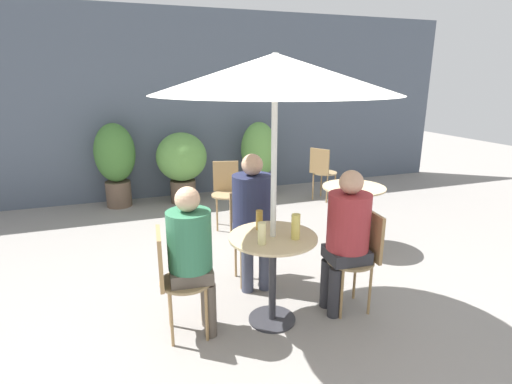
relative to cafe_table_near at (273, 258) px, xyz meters
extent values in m
plane|color=gray|center=(-0.05, -0.13, -0.56)|extent=(20.00, 20.00, 0.00)
cube|color=#4C5666|center=(-0.05, 3.99, 0.94)|extent=(10.00, 0.06, 3.00)
cylinder|color=#2D2D33|center=(0.00, 0.00, -0.55)|extent=(0.39, 0.39, 0.01)
cylinder|color=#2D2D33|center=(0.00, 0.00, -0.19)|extent=(0.06, 0.06, 0.71)
cylinder|color=#CCB284|center=(0.00, 0.00, 0.18)|extent=(0.70, 0.70, 0.02)
cylinder|color=#2D2D33|center=(1.42, 1.06, -0.55)|extent=(0.39, 0.39, 0.01)
cylinder|color=#2D2D33|center=(1.42, 1.06, -0.19)|extent=(0.06, 0.06, 0.71)
cylinder|color=#CCB284|center=(1.42, 1.06, 0.18)|extent=(0.71, 0.71, 0.02)
cylinder|color=#997F56|center=(0.69, -0.05, -0.11)|extent=(0.40, 0.40, 0.02)
cylinder|color=#9E7A4C|center=(0.80, -0.19, -0.34)|extent=(0.02, 0.02, 0.44)
cylinder|color=#9E7A4C|center=(0.82, 0.07, -0.34)|extent=(0.02, 0.02, 0.44)
cylinder|color=#9E7A4C|center=(0.55, -0.17, -0.34)|extent=(0.02, 0.02, 0.44)
cylinder|color=#9E7A4C|center=(0.57, 0.09, -0.34)|extent=(0.02, 0.02, 0.44)
cube|color=#9E7A4C|center=(0.86, -0.07, 0.11)|extent=(0.06, 0.34, 0.41)
cylinder|color=#997F56|center=(0.05, 0.69, -0.11)|extent=(0.40, 0.40, 0.02)
cylinder|color=#9E7A4C|center=(0.19, 0.80, -0.34)|extent=(0.02, 0.02, 0.44)
cylinder|color=#9E7A4C|center=(-0.07, 0.82, -0.34)|extent=(0.02, 0.02, 0.44)
cylinder|color=#9E7A4C|center=(0.17, 0.55, -0.34)|extent=(0.02, 0.02, 0.44)
cylinder|color=#9E7A4C|center=(-0.09, 0.57, -0.34)|extent=(0.02, 0.02, 0.44)
cube|color=#9E7A4C|center=(0.07, 0.86, 0.11)|extent=(0.34, 0.06, 0.41)
cylinder|color=#997F56|center=(-0.69, 0.05, -0.11)|extent=(0.40, 0.40, 0.02)
cylinder|color=#9E7A4C|center=(-0.80, 0.19, -0.34)|extent=(0.02, 0.02, 0.44)
cylinder|color=#9E7A4C|center=(-0.82, -0.07, -0.34)|extent=(0.02, 0.02, 0.44)
cylinder|color=#9E7A4C|center=(-0.55, 0.17, -0.34)|extent=(0.02, 0.02, 0.44)
cylinder|color=#9E7A4C|center=(-0.57, -0.09, -0.34)|extent=(0.02, 0.02, 0.44)
cube|color=#9E7A4C|center=(-0.86, 0.07, 0.11)|extent=(0.06, 0.34, 0.41)
cylinder|color=#997F56|center=(0.22, 2.19, -0.11)|extent=(0.40, 0.40, 0.02)
cylinder|color=#9E7A4C|center=(0.38, 2.29, -0.34)|extent=(0.02, 0.02, 0.44)
cylinder|color=#9E7A4C|center=(0.12, 2.35, -0.34)|extent=(0.02, 0.02, 0.44)
cylinder|color=#9E7A4C|center=(0.31, 2.03, -0.34)|extent=(0.02, 0.02, 0.44)
cylinder|color=#9E7A4C|center=(0.06, 2.10, -0.34)|extent=(0.02, 0.02, 0.44)
cube|color=#9E7A4C|center=(0.26, 2.37, 0.11)|extent=(0.34, 0.11, 0.41)
cylinder|color=#997F56|center=(2.07, 2.90, -0.11)|extent=(0.40, 0.40, 0.02)
cylinder|color=#9E7A4C|center=(1.89, 2.94, -0.34)|extent=(0.02, 0.02, 0.44)
cylinder|color=#9E7A4C|center=(2.02, 2.72, -0.34)|extent=(0.02, 0.02, 0.44)
cylinder|color=#9E7A4C|center=(2.11, 3.08, -0.34)|extent=(0.02, 0.02, 0.44)
cylinder|color=#9E7A4C|center=(2.24, 2.85, -0.34)|extent=(0.02, 0.02, 0.44)
cube|color=#9E7A4C|center=(1.91, 2.81, 0.11)|extent=(0.20, 0.31, 0.41)
cylinder|color=#2D2D33|center=(0.52, 0.04, -0.34)|extent=(0.11, 0.11, 0.44)
cylinder|color=#2D2D33|center=(0.51, -0.12, -0.34)|extent=(0.11, 0.11, 0.44)
cube|color=#2D2D33|center=(0.65, -0.05, -0.04)|extent=(0.36, 0.32, 0.11)
cylinder|color=#9E2D33|center=(0.65, -0.05, 0.25)|extent=(0.35, 0.35, 0.47)
sphere|color=tan|center=(0.65, -0.05, 0.58)|extent=(0.19, 0.19, 0.19)
cylinder|color=#42475B|center=(-0.04, 0.51, -0.34)|extent=(0.11, 0.11, 0.44)
cylinder|color=#42475B|center=(0.12, 0.50, -0.34)|extent=(0.11, 0.11, 0.44)
cube|color=#42475B|center=(0.05, 0.65, -0.04)|extent=(0.34, 0.38, 0.11)
cylinder|color=#232847|center=(0.05, 0.65, 0.27)|extent=(0.37, 0.37, 0.51)
sphere|color=tan|center=(0.05, 0.65, 0.63)|extent=(0.20, 0.20, 0.20)
cylinder|color=brown|center=(-0.53, -0.03, -0.34)|extent=(0.10, 0.10, 0.44)
cylinder|color=brown|center=(-0.52, 0.11, -0.34)|extent=(0.10, 0.10, 0.44)
cube|color=brown|center=(-0.65, 0.05, -0.05)|extent=(0.33, 0.30, 0.10)
cylinder|color=#337551|center=(-0.65, 0.05, 0.23)|extent=(0.33, 0.33, 0.45)
sphere|color=#DBAD89|center=(-0.65, 0.05, 0.54)|extent=(0.18, 0.18, 0.18)
cylinder|color=beige|center=(-0.13, -0.11, 0.27)|extent=(0.06, 0.06, 0.17)
cylinder|color=#DBC65B|center=(0.14, -0.11, 0.29)|extent=(0.07, 0.07, 0.20)
cylinder|color=#B28433|center=(-0.05, 0.17, 0.27)|extent=(0.06, 0.06, 0.16)
cylinder|color=brown|center=(-1.12, 3.65, -0.36)|extent=(0.38, 0.38, 0.40)
ellipsoid|color=#427533|center=(-1.12, 3.65, 0.29)|extent=(0.60, 0.60, 0.90)
cylinder|color=brown|center=(-0.14, 3.54, -0.38)|extent=(0.40, 0.40, 0.36)
ellipsoid|color=#609947|center=(-0.14, 3.54, 0.18)|extent=(0.79, 0.79, 0.76)
cylinder|color=#93664C|center=(1.15, 3.52, -0.40)|extent=(0.36, 0.36, 0.32)
ellipsoid|color=#609947|center=(1.15, 3.52, 0.22)|extent=(0.60, 0.60, 0.92)
cylinder|color=silver|center=(0.00, 0.00, 0.49)|extent=(0.04, 0.04, 2.10)
cone|color=silver|center=(0.00, 0.00, 1.40)|extent=(1.76, 1.76, 0.28)
camera|label=1|loc=(-1.09, -2.69, 1.38)|focal=28.00mm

